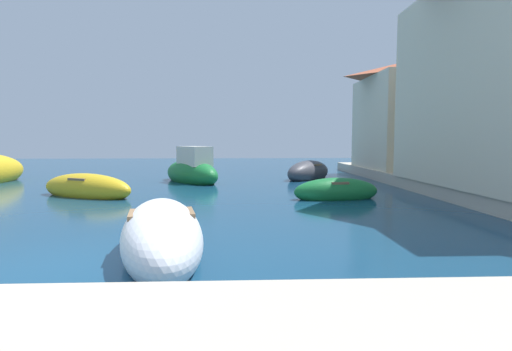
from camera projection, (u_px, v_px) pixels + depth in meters
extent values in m
plane|color=navy|center=(50.00, 271.00, 6.53)|extent=(80.00, 80.00, 0.00)
ellipsoid|color=#197233|center=(191.00, 174.00, 20.30)|extent=(3.78, 4.60, 1.42)
cube|color=beige|center=(194.00, 156.00, 19.93)|extent=(1.91, 2.17, 0.95)
ellipsoid|color=white|center=(162.00, 237.00, 7.35)|extent=(2.19, 4.40, 1.27)
cube|color=brown|center=(162.00, 214.00, 7.32)|extent=(1.27, 1.04, 0.08)
ellipsoid|color=#197233|center=(336.00, 191.00, 14.46)|extent=(3.19, 1.49, 0.97)
cube|color=brown|center=(336.00, 182.00, 14.43)|extent=(0.73, 0.94, 0.08)
ellipsoid|color=gold|center=(87.00, 188.00, 15.07)|extent=(4.16, 2.93, 1.10)
cube|color=brown|center=(86.00, 178.00, 15.04)|extent=(1.17, 1.24, 0.08)
ellipsoid|color=#3F3F47|center=(309.00, 172.00, 21.83)|extent=(3.42, 3.92, 1.27)
cube|color=brown|center=(309.00, 164.00, 21.80)|extent=(1.37, 1.29, 0.08)
cube|color=beige|center=(418.00, 123.00, 22.77)|extent=(5.67, 6.10, 5.03)
pyramid|color=#B25638|center=(420.00, 68.00, 22.51)|extent=(6.01, 6.47, 1.02)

